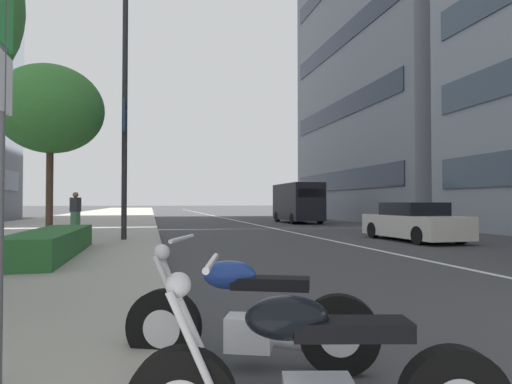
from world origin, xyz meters
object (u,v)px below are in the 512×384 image
street_lamp_with_banners (135,86)px  motorcycle_far_end_row (246,319)px  pedestrian_on_plaza (75,212)px  car_far_down_avenue (413,223)px  delivery_van_ahead (297,202)px  parking_sign_by_curb (1,131)px  motorcycle_nearest_camera (314,383)px  street_tree_far_plaza (50,110)px

street_lamp_with_banners → motorcycle_far_end_row: bearing=-173.7°
motorcycle_far_end_row → pedestrian_on_plaza: pedestrian_on_plaza is taller
car_far_down_avenue → delivery_van_ahead: size_ratio=0.83×
parking_sign_by_curb → pedestrian_on_plaza: 16.73m
car_far_down_avenue → parking_sign_by_curb: parking_sign_by_curb is taller
motorcycle_nearest_camera → pedestrian_on_plaza: size_ratio=1.22×
street_lamp_with_banners → motorcycle_nearest_camera: bearing=-173.9°
motorcycle_nearest_camera → delivery_van_ahead: size_ratio=0.38×
motorcycle_nearest_camera → street_lamp_with_banners: bearing=-71.1°
motorcycle_nearest_camera → street_lamp_with_banners: street_lamp_with_banners is taller
motorcycle_far_end_row → car_far_down_avenue: 13.75m
street_tree_far_plaza → street_lamp_with_banners: bearing=-87.2°
motorcycle_nearest_camera → motorcycle_far_end_row: motorcycle_far_end_row is taller
motorcycle_far_end_row → pedestrian_on_plaza: size_ratio=1.20×
motorcycle_far_end_row → street_lamp_with_banners: (11.95, 1.32, 4.94)m
motorcycle_far_end_row → street_lamp_with_banners: size_ratio=0.23×
motorcycle_nearest_camera → pedestrian_on_plaza: (17.60, 3.94, 0.60)m
street_tree_far_plaza → pedestrian_on_plaza: (4.43, -0.10, -3.40)m
delivery_van_ahead → parking_sign_by_curb: bearing=157.6°
parking_sign_by_curb → pedestrian_on_plaza: bearing=7.2°
motorcycle_nearest_camera → street_lamp_with_banners: (13.30, 1.41, 4.95)m
delivery_van_ahead → parking_sign_by_curb: size_ratio=1.98×
motorcycle_far_end_row → car_far_down_avenue: size_ratio=0.45×
car_far_down_avenue → parking_sign_by_curb: (-11.10, 10.31, 1.22)m
motorcycle_nearest_camera → street_tree_far_plaza: (13.17, 4.05, 4.00)m
car_far_down_avenue → street_lamp_with_banners: (1.18, 9.86, 4.70)m
street_tree_far_plaza → motorcycle_far_end_row: bearing=-161.5°
car_far_down_avenue → parking_sign_by_curb: size_ratio=1.64×
street_lamp_with_banners → pedestrian_on_plaza: (4.30, 2.53, -4.35)m
car_far_down_avenue → parking_sign_by_curb: bearing=136.1°
motorcycle_far_end_row → street_tree_far_plaza: 13.09m
parking_sign_by_curb → motorcycle_far_end_row: bearing=-79.7°
delivery_van_ahead → motorcycle_nearest_camera: bearing=161.9°
car_far_down_avenue → street_lamp_with_banners: size_ratio=0.51×
street_lamp_with_banners → car_far_down_avenue: bearing=-96.8°
motorcycle_nearest_camera → pedestrian_on_plaza: pedestrian_on_plaza is taller
motorcycle_nearest_camera → pedestrian_on_plaza: 18.04m
car_far_down_avenue → motorcycle_nearest_camera: bearing=144.1°
parking_sign_by_curb → street_tree_far_plaza: (12.15, 2.19, 2.53)m
parking_sign_by_curb → street_tree_far_plaza: size_ratio=0.48×
parking_sign_by_curb → street_tree_far_plaza: bearing=10.2°
street_lamp_with_banners → parking_sign_by_curb: bearing=177.9°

